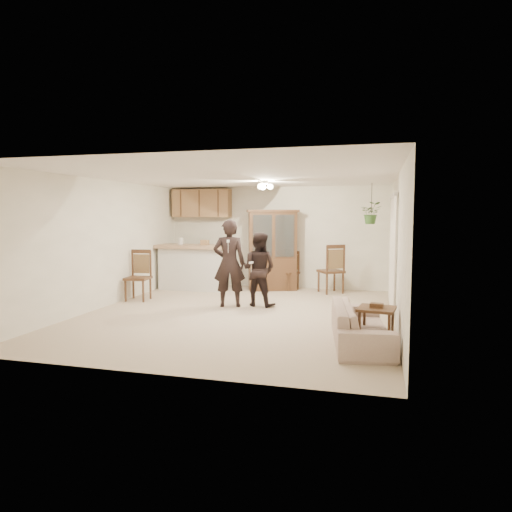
% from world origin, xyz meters
% --- Properties ---
extents(floor, '(6.50, 6.50, 0.00)m').
position_xyz_m(floor, '(0.00, 0.00, 0.00)').
color(floor, '#C1AC92').
rests_on(floor, ground).
extents(ceiling, '(5.50, 6.50, 0.02)m').
position_xyz_m(ceiling, '(0.00, 0.00, 2.50)').
color(ceiling, white).
rests_on(ceiling, wall_back).
extents(wall_back, '(5.50, 0.02, 2.50)m').
position_xyz_m(wall_back, '(0.00, 3.25, 1.25)').
color(wall_back, white).
rests_on(wall_back, ground).
extents(wall_front, '(5.50, 0.02, 2.50)m').
position_xyz_m(wall_front, '(0.00, -3.25, 1.25)').
color(wall_front, white).
rests_on(wall_front, ground).
extents(wall_left, '(0.02, 6.50, 2.50)m').
position_xyz_m(wall_left, '(-2.75, 0.00, 1.25)').
color(wall_left, white).
rests_on(wall_left, ground).
extents(wall_right, '(0.02, 6.50, 2.50)m').
position_xyz_m(wall_right, '(2.75, 0.00, 1.25)').
color(wall_right, white).
rests_on(wall_right, ground).
extents(breakfast_bar, '(1.60, 0.55, 1.00)m').
position_xyz_m(breakfast_bar, '(-1.85, 2.35, 0.50)').
color(breakfast_bar, silver).
rests_on(breakfast_bar, floor).
extents(bar_top, '(1.75, 0.70, 0.08)m').
position_xyz_m(bar_top, '(-1.85, 2.35, 1.05)').
color(bar_top, tan).
rests_on(bar_top, breakfast_bar).
extents(upper_cabinets, '(1.50, 0.34, 0.70)m').
position_xyz_m(upper_cabinets, '(-1.90, 3.07, 2.10)').
color(upper_cabinets, olive).
rests_on(upper_cabinets, wall_back).
extents(vertical_blinds, '(0.06, 2.30, 2.10)m').
position_xyz_m(vertical_blinds, '(2.71, 0.90, 1.10)').
color(vertical_blinds, white).
rests_on(vertical_blinds, wall_right).
extents(ceiling_fixture, '(0.36, 0.36, 0.20)m').
position_xyz_m(ceiling_fixture, '(0.20, 1.20, 2.40)').
color(ceiling_fixture, '#FDEFBE').
rests_on(ceiling_fixture, ceiling).
extents(hanging_plant, '(0.43, 0.37, 0.48)m').
position_xyz_m(hanging_plant, '(2.30, 2.40, 1.85)').
color(hanging_plant, '#2E4E1F').
rests_on(hanging_plant, ceiling).
extents(plant_cord, '(0.01, 0.01, 0.65)m').
position_xyz_m(plant_cord, '(2.30, 2.40, 2.17)').
color(plant_cord, black).
rests_on(plant_cord, ceiling).
extents(sofa, '(0.98, 1.96, 0.73)m').
position_xyz_m(sofa, '(2.23, -1.38, 0.37)').
color(sofa, beige).
rests_on(sofa, floor).
extents(adult, '(0.75, 0.59, 1.80)m').
position_xyz_m(adult, '(-0.37, 0.63, 0.90)').
color(adult, black).
rests_on(adult, floor).
extents(child, '(0.74, 0.63, 1.35)m').
position_xyz_m(child, '(0.17, 0.85, 0.68)').
color(child, black).
rests_on(child, floor).
extents(china_hutch, '(1.31, 0.85, 1.93)m').
position_xyz_m(china_hutch, '(0.01, 2.80, 0.95)').
color(china_hutch, '#3C2616').
rests_on(china_hutch, floor).
extents(side_table, '(0.56, 0.56, 0.60)m').
position_xyz_m(side_table, '(2.44, -1.42, 0.28)').
color(side_table, '#3C2616').
rests_on(side_table, floor).
extents(chair_bar, '(0.52, 0.52, 1.07)m').
position_xyz_m(chair_bar, '(-2.45, 0.75, 0.30)').
color(chair_bar, '#3C2616').
rests_on(chair_bar, floor).
extents(chair_hutch_left, '(0.57, 0.57, 0.94)m').
position_xyz_m(chair_hutch_left, '(0.37, 2.92, 0.26)').
color(chair_hutch_left, '#3C2616').
rests_on(chair_hutch_left, floor).
extents(chair_hutch_right, '(0.70, 0.70, 1.13)m').
position_xyz_m(chair_hutch_right, '(1.41, 2.74, 0.32)').
color(chair_hutch_right, '#3C2616').
rests_on(chair_hutch_right, floor).
extents(controller_adult, '(0.08, 0.16, 0.05)m').
position_xyz_m(controller_adult, '(-0.26, 0.24, 1.32)').
color(controller_adult, white).
rests_on(controller_adult, adult).
extents(controller_child, '(0.06, 0.13, 0.04)m').
position_xyz_m(controller_child, '(0.10, 0.52, 0.90)').
color(controller_child, white).
rests_on(controller_child, child).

